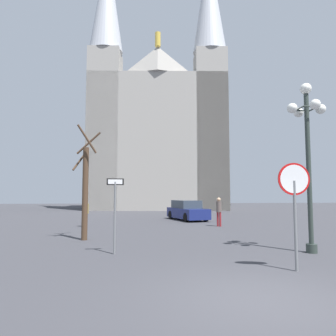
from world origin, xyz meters
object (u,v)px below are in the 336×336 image
at_px(one_way_arrow_sign, 115,208).
at_px(street_lamp, 308,140).
at_px(parked_car_near_navy, 187,211).
at_px(bare_tree, 85,188).
at_px(stop_sign, 294,194).
at_px(cathedral, 158,126).
at_px(pedestrian_walking, 219,209).
at_px(pedestrian_standing, 86,211).

xyz_separation_m(one_way_arrow_sign, street_lamp, (6.61, -0.54, 2.32)).
bearing_deg(parked_car_near_navy, bare_tree, -122.64).
bearing_deg(stop_sign, one_way_arrow_sign, 149.16).
bearing_deg(cathedral, pedestrian_walking, -85.02).
relative_size(one_way_arrow_sign, bare_tree, 0.50).
bearing_deg(street_lamp, stop_sign, -127.93).
height_order(one_way_arrow_sign, street_lamp, street_lamp).
height_order(cathedral, bare_tree, cathedral).
height_order(stop_sign, bare_tree, bare_tree).
distance_m(stop_sign, parked_car_near_navy, 16.03).
bearing_deg(pedestrian_standing, parked_car_near_navy, 31.59).
bearing_deg(bare_tree, stop_sign, -44.89).
bearing_deg(stop_sign, pedestrian_standing, 120.83).
bearing_deg(parked_car_near_navy, one_way_arrow_sign, -109.99).
relative_size(cathedral, parked_car_near_navy, 7.46).
xyz_separation_m(stop_sign, bare_tree, (-6.26, 6.24, 0.25)).
relative_size(stop_sign, one_way_arrow_sign, 1.12).
distance_m(one_way_arrow_sign, street_lamp, 7.02).
bearing_deg(pedestrian_standing, pedestrian_walking, -4.28).
xyz_separation_m(bare_tree, pedestrian_standing, (-0.72, 5.46, -1.28)).
relative_size(cathedral, bare_tree, 7.08).
distance_m(pedestrian_walking, pedestrian_standing, 8.09).
bearing_deg(stop_sign, parked_car_near_navy, 90.10).
height_order(bare_tree, pedestrian_standing, bare_tree).
bearing_deg(bare_tree, parked_car_near_navy, 57.36).
height_order(bare_tree, pedestrian_walking, bare_tree).
distance_m(cathedral, pedestrian_standing, 24.50).
height_order(stop_sign, street_lamp, street_lamp).
xyz_separation_m(one_way_arrow_sign, parked_car_near_navy, (4.77, 13.11, -0.82)).
relative_size(street_lamp, parked_car_near_navy, 1.25).
height_order(cathedral, pedestrian_standing, cathedral).
bearing_deg(bare_tree, pedestrian_standing, 97.49).
xyz_separation_m(cathedral, street_lamp, (2.65, -30.86, -7.17)).
xyz_separation_m(stop_sign, pedestrian_walking, (1.08, 11.09, -0.92)).
height_order(parked_car_near_navy, pedestrian_walking, pedestrian_walking).
bearing_deg(pedestrian_standing, one_way_arrow_sign, -76.11).
relative_size(cathedral, pedestrian_walking, 19.99).
bearing_deg(parked_car_near_navy, pedestrian_walking, -77.18).
relative_size(stop_sign, parked_car_near_navy, 0.60).
bearing_deg(one_way_arrow_sign, street_lamp, -4.70).
height_order(street_lamp, parked_car_near_navy, street_lamp).
xyz_separation_m(street_lamp, parked_car_near_navy, (-1.84, 13.65, -3.15)).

